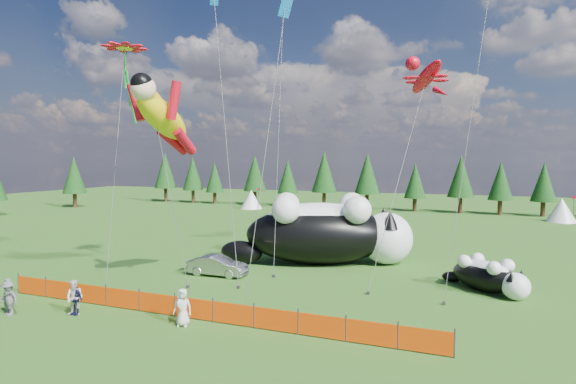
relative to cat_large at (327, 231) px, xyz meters
The scene contains 17 objects.
ground 10.35m from the cat_large, 104.28° to the right, with size 160.00×160.00×0.00m, color #0F3D0B.
safety_fence 13.14m from the cat_large, 101.02° to the right, with size 22.06×0.06×1.10m.
tree_line 35.35m from the cat_large, 94.04° to the left, with size 90.00×4.00×8.00m, color black, non-canonical shape.
festival_tents 31.41m from the cat_large, 74.27° to the left, with size 50.00×3.20×2.80m, color white, non-canonical shape.
cat_large is the anchor object (origin of this frame).
cat_small 10.71m from the cat_large, 18.47° to the right, with size 4.44×3.91×1.90m.
car 7.96m from the cat_large, 133.90° to the right, with size 1.31×3.75×1.24m, color #A7A7AB.
spectator_a 18.87m from the cat_large, 125.01° to the right, with size 0.62×0.41×1.71m, color #535257.
spectator_b 16.40m from the cat_large, 118.81° to the right, with size 0.80×0.47×1.65m, color silver.
spectator_c 16.38m from the cat_large, 119.23° to the right, with size 0.90×0.46×1.54m, color black.
spectator_d 18.84m from the cat_large, 124.89° to the right, with size 1.03×0.53×1.60m, color #535257.
spectator_e 13.93m from the cat_large, 100.33° to the right, with size 0.80×0.52×1.63m, color silver.
superhero_kite 13.59m from the cat_large, 122.10° to the right, with size 4.74×5.14×11.75m.
gecko_kite 12.23m from the cat_large, 17.20° to the left, with size 5.39×11.51×15.05m.
flower_kite 17.09m from the cat_large, 139.78° to the right, with size 3.24×4.06×13.87m.
diamond_kite_a 15.62m from the cat_large, 138.05° to the right, with size 3.50×3.23×17.81m.
diamond_kite_c 16.05m from the cat_large, 82.70° to the right, with size 2.18×1.18×14.25m.
Camera 1 is at (11.10, -19.85, 7.13)m, focal length 28.00 mm.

